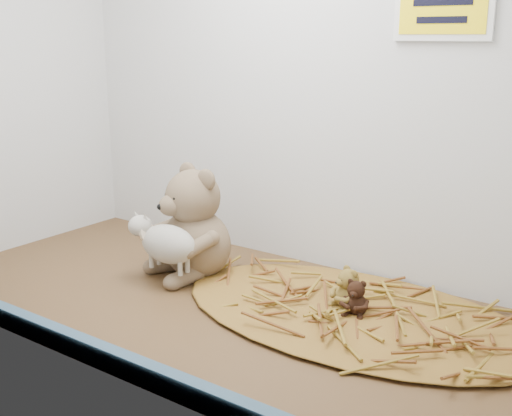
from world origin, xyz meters
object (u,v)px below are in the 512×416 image
Objects in this scene: mini_teddy_tan at (349,286)px; main_teddy at (196,221)px; mini_teddy_brown at (356,295)px; toy_lamb at (169,244)px.

main_teddy is at bearing -144.49° from mini_teddy_tan.
main_teddy is 3.61× the size of mini_teddy_brown.
mini_teddy_tan is 1.20× the size of mini_teddy_brown.
mini_teddy_brown is at bearing -0.85° from mini_teddy_tan.
toy_lamb is (0.00, -8.43, -2.88)cm from main_teddy.
mini_teddy_brown is at bearing 21.30° from main_teddy.
toy_lamb is 2.60× the size of mini_teddy_brown.
mini_teddy_brown is (2.28, -1.62, -0.65)cm from mini_teddy_tan.
mini_teddy_tan is at bearing 14.17° from toy_lamb.
mini_teddy_tan is at bearing 23.79° from main_teddy.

